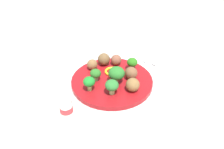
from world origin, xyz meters
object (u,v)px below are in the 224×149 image
broccoli_floret_mid_right (116,73)px  meatball_front_right (133,85)px  plate (112,81)px  broccoli_floret_back_right (96,74)px  napkin (160,59)px  broccoli_floret_back_left (112,86)px  meatball_front_left (92,64)px  meatball_mid_right (104,59)px  broccoli_floret_near_rim (133,63)px  meatball_far_rim (116,60)px  meatball_center (131,73)px  fork (163,60)px  yogurt_bottle (66,107)px  knife (156,57)px  broccoli_floret_front_left (89,82)px  pepper_ring_front_left (112,71)px

broccoli_floret_mid_right → meatball_front_right: (-0.01, 0.06, -0.01)m
plate → broccoli_floret_back_right: broccoli_floret_back_right is taller
broccoli_floret_mid_right → napkin: bearing=-175.3°
broccoli_floret_back_left → meatball_front_left: bearing=-102.4°
broccoli_floret_back_right → meatball_mid_right: bearing=-143.5°
broccoli_floret_back_left → broccoli_floret_near_rim: bearing=-159.0°
broccoli_floret_back_left → meatball_far_rim: size_ratio=1.27×
meatball_center → fork: (-0.19, -0.02, -0.03)m
meatball_front_right → meatball_front_left: bearing=-81.3°
yogurt_bottle → broccoli_floret_mid_right: bearing=-175.4°
broccoli_floret_back_right → meatball_far_rim: bearing=-164.7°
plate → meatball_far_rim: bearing=-138.5°
knife → meatball_center: bearing=15.4°
meatball_center → broccoli_floret_front_left: bearing=-13.5°
broccoli_floret_front_left → knife: 0.34m
meatball_front_left → meatball_front_right: size_ratio=0.86×
pepper_ring_front_left → meatball_far_rim: bearing=-144.8°
broccoli_floret_back_left → broccoli_floret_back_right: size_ratio=1.18×
napkin → knife: bearing=-69.5°
pepper_ring_front_left → meatball_front_left: bearing=-56.5°
meatball_front_left → meatball_front_right: 0.18m
plate → broccoli_floret_back_left: (0.05, 0.06, 0.04)m
plate → pepper_ring_front_left: 0.04m
broccoli_floret_near_rim → napkin: size_ratio=0.28×
broccoli_floret_front_left → pepper_ring_front_left: size_ratio=0.90×
broccoli_floret_mid_right → meatball_center: bearing=166.6°
meatball_far_rim → pepper_ring_front_left: meatball_far_rim is taller
meatball_front_right → napkin: size_ratio=0.26×
meatball_front_right → broccoli_floret_front_left: bearing=-39.2°
meatball_far_rim → napkin: (-0.18, 0.07, -0.03)m
napkin → meatball_mid_right: bearing=-24.0°
broccoli_floret_back_left → knife: size_ratio=0.35×
meatball_mid_right → pepper_ring_front_left: size_ratio=0.84×
broccoli_floret_back_right → meatball_front_left: bearing=-116.0°
meatball_center → knife: size_ratio=0.30×
pepper_ring_front_left → broccoli_floret_back_left: bearing=50.2°
broccoli_floret_back_right → plate: bearing=145.2°
meatball_mid_right → fork: size_ratio=0.38×
broccoli_floret_back_left → meatball_center: 0.11m
plate → broccoli_floret_back_right: size_ratio=6.59×
fork → meatball_front_left: bearing=-24.2°
meatball_center → meatball_far_rim: bearing=-100.3°
broccoli_floret_near_rim → meatball_far_rim: 0.07m
broccoli_floret_mid_right → knife: broccoli_floret_mid_right is taller
broccoli_floret_near_rim → yogurt_bottle: bearing=6.9°
broccoli_floret_near_rim → broccoli_floret_mid_right: (0.09, 0.02, 0.01)m
broccoli_floret_front_left → yogurt_bottle: 0.12m
broccoli_floret_back_right → pepper_ring_front_left: size_ratio=0.78×
fork → meatball_front_right: bearing=16.3°
plate → meatball_center: 0.07m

